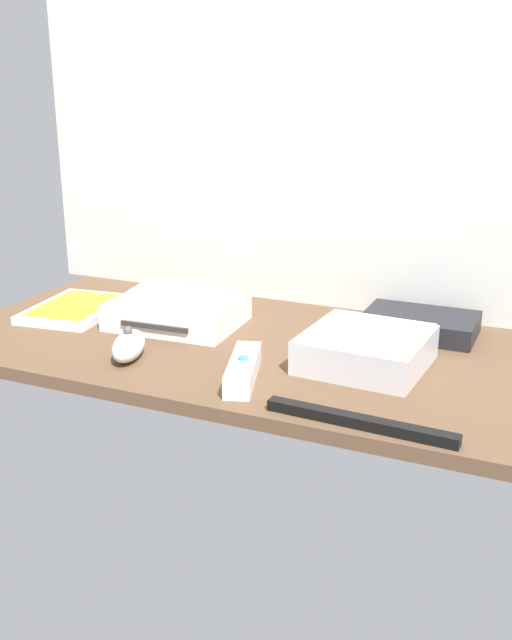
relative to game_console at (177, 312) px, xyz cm
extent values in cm
cube|color=brown|center=(16.20, -3.40, -3.20)|extent=(100.00, 48.00, 2.00)
cube|color=silver|center=(16.20, 21.20, 29.80)|extent=(110.00, 1.20, 64.00)
cube|color=white|center=(0.00, 0.03, 0.00)|extent=(21.82, 17.09, 4.40)
cube|color=#2D2D2D|center=(0.43, -8.16, 0.00)|extent=(12.01, 1.24, 0.80)
cube|color=silver|center=(34.59, -5.37, 0.30)|extent=(17.98, 17.98, 5.00)
cube|color=silver|center=(34.59, -5.37, 2.95)|extent=(17.26, 17.26, 0.30)
cube|color=white|center=(-20.11, -1.68, -1.50)|extent=(15.76, 20.48, 1.40)
cube|color=gold|center=(-20.11, -1.68, -0.72)|extent=(13.01, 17.55, 0.16)
cube|color=black|center=(38.86, 12.03, -0.50)|extent=(18.01, 12.02, 3.40)
cube|color=#19D833|center=(38.85, 5.83, -0.50)|extent=(8.00, 0.41, 0.60)
cube|color=white|center=(20.42, -17.30, -0.70)|extent=(7.91, 15.20, 3.00)
cylinder|color=#387FDB|center=(20.42, -17.30, 1.00)|extent=(1.40, 1.40, 0.40)
ellipsoid|color=white|center=(1.35, -16.90, -0.20)|extent=(7.36, 10.88, 4.00)
sphere|color=#4C4C4C|center=(1.35, -16.90, 2.20)|extent=(1.40, 1.40, 1.40)
cube|color=white|center=(-0.13, 0.18, 3.20)|extent=(15.41, 10.02, 2.00)
cylinder|color=#99999E|center=(-4.09, -0.41, 4.40)|extent=(2.27, 2.27, 0.40)
cube|color=black|center=(39.50, -24.97, -1.50)|extent=(24.06, 3.00, 1.40)
camera|label=1|loc=(60.51, -102.90, 37.62)|focal=41.07mm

